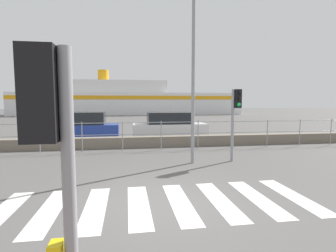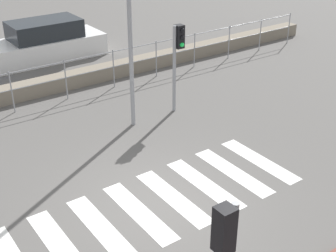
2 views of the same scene
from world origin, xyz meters
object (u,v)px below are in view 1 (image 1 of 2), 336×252
(ferry_boat, at_px, (125,100))
(parked_car_white, at_px, (169,127))
(parked_car_blue, at_px, (84,128))
(traffic_light_near, at_px, (52,146))
(streetlamp, at_px, (195,45))
(traffic_light_far, at_px, (236,109))

(ferry_boat, height_order, parked_car_white, ferry_boat)
(ferry_boat, bearing_deg, parked_car_blue, -94.33)
(traffic_light_near, relative_size, ferry_boat, 0.07)
(ferry_boat, bearing_deg, traffic_light_near, -90.38)
(parked_car_blue, bearing_deg, ferry_boat, 85.67)
(streetlamp, distance_m, ferry_boat, 37.46)
(traffic_light_far, relative_size, streetlamp, 0.39)
(parked_car_white, bearing_deg, parked_car_blue, 180.00)
(traffic_light_near, height_order, traffic_light_far, traffic_light_far)
(traffic_light_far, distance_m, parked_car_white, 7.18)
(traffic_light_far, relative_size, parked_car_white, 0.59)
(traffic_light_near, distance_m, parked_car_blue, 14.20)
(ferry_boat, bearing_deg, streetlamp, -86.08)
(parked_car_blue, bearing_deg, traffic_light_near, -81.92)
(traffic_light_far, height_order, ferry_boat, ferry_boat)
(traffic_light_near, height_order, streetlamp, streetlamp)
(traffic_light_far, distance_m, streetlamp, 2.72)
(traffic_light_far, height_order, parked_car_blue, traffic_light_far)
(streetlamp, relative_size, parked_car_white, 1.50)
(ferry_boat, relative_size, parked_car_blue, 9.28)
(streetlamp, bearing_deg, ferry_boat, 93.92)
(ferry_boat, xyz_separation_m, parked_car_white, (2.86, -30.17, -1.79))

